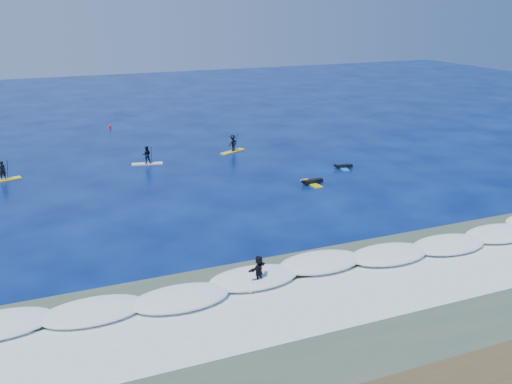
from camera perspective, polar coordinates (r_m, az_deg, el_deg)
name	(u,v)px	position (r m, az deg, el deg)	size (l,w,h in m)	color
ground	(239,211)	(38.83, -1.70, -1.93)	(160.00, 160.00, 0.00)	#030C41
shallow_water	(347,308)	(27.43, 9.09, -11.40)	(90.00, 13.00, 0.01)	#3B513F
breaking_wave	(307,272)	(30.47, 5.15, -8.02)	(40.00, 6.00, 0.30)	white
whitewater	(336,299)	(28.17, 8.02, -10.50)	(34.00, 5.00, 0.02)	silver
sup_paddler_left	(3,174)	(49.41, -24.01, 1.68)	(2.76, 1.40, 1.88)	yellow
sup_paddler_center	(147,157)	(50.65, -10.86, 3.50)	(2.74, 1.21, 1.86)	silver
sup_paddler_right	(233,144)	(53.90, -2.34, 4.78)	(2.75, 1.77, 1.91)	yellow
prone_paddler_near	(312,182)	(44.65, 5.60, 0.99)	(1.88, 2.39, 0.49)	gold
prone_paddler_far	(343,167)	(49.24, 8.69, 2.52)	(1.67, 2.17, 0.44)	blue
wave_surfer	(259,271)	(28.63, 0.27, -7.89)	(2.07, 1.54, 1.50)	white
marker_buoy	(110,127)	(65.82, -14.40, 6.32)	(0.24, 0.24, 0.59)	red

